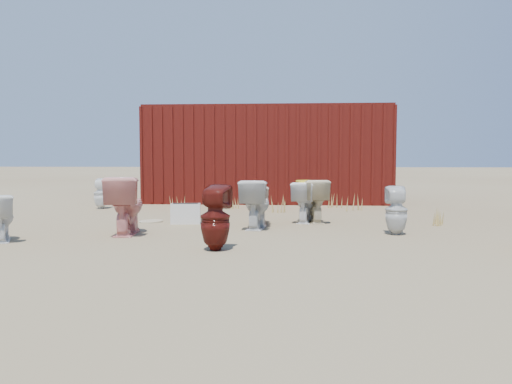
# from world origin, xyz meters

# --- Properties ---
(ground) EXTENTS (100.00, 100.00, 0.00)m
(ground) POSITION_xyz_m (0.00, 0.00, 0.00)
(ground) COLOR brown
(ground) RESTS_ON ground
(shipping_container) EXTENTS (6.00, 2.40, 2.40)m
(shipping_container) POSITION_xyz_m (0.00, 5.20, 1.20)
(shipping_container) COLOR #480D0C
(shipping_container) RESTS_ON ground
(toilet_front_a) EXTENTS (0.60, 0.72, 0.64)m
(toilet_front_a) POSITION_xyz_m (-3.34, -1.35, 0.32)
(toilet_front_a) COLOR white
(toilet_front_a) RESTS_ON ground
(toilet_front_pink) EXTENTS (0.56, 0.88, 0.86)m
(toilet_front_pink) POSITION_xyz_m (-1.84, -0.63, 0.43)
(toilet_front_pink) COLOR #E48C84
(toilet_front_pink) RESTS_ON ground
(toilet_front_c) EXTENTS (0.52, 0.81, 0.78)m
(toilet_front_c) POSITION_xyz_m (0.03, 0.11, 0.39)
(toilet_front_c) COLOR silver
(toilet_front_c) RESTS_ON ground
(toilet_front_maroon) EXTENTS (0.41, 0.42, 0.80)m
(toilet_front_maroon) POSITION_xyz_m (-0.33, -1.81, 0.40)
(toilet_front_maroon) COLOR #57140F
(toilet_front_maroon) RESTS_ON ground
(toilet_back_a) EXTENTS (0.33, 0.34, 0.67)m
(toilet_back_a) POSITION_xyz_m (-3.60, 2.92, 0.34)
(toilet_back_a) COLOR white
(toilet_back_a) RESTS_ON ground
(toilet_back_beige_left) EXTENTS (0.37, 0.64, 0.65)m
(toilet_back_beige_left) POSITION_xyz_m (0.05, 0.69, 0.33)
(toilet_back_beige_left) COLOR beige
(toilet_back_beige_left) RESTS_ON ground
(toilet_back_beige_right) EXTENTS (0.55, 0.80, 0.75)m
(toilet_back_beige_right) POSITION_xyz_m (0.99, 0.93, 0.38)
(toilet_back_beige_right) COLOR beige
(toilet_back_beige_right) RESTS_ON ground
(toilet_back_yellowlid) EXTENTS (0.56, 0.77, 0.71)m
(toilet_back_yellowlid) POSITION_xyz_m (0.85, 0.92, 0.35)
(toilet_back_yellowlid) COLOR white
(toilet_back_yellowlid) RESTS_ON ground
(toilet_back_e) EXTENTS (0.34, 0.34, 0.72)m
(toilet_back_e) POSITION_xyz_m (2.14, -0.40, 0.36)
(toilet_back_e) COLOR silver
(toilet_back_e) RESTS_ON ground
(yellow_lid) EXTENTS (0.36, 0.45, 0.02)m
(yellow_lid) POSITION_xyz_m (0.85, 0.92, 0.72)
(yellow_lid) COLOR yellow
(yellow_lid) RESTS_ON toilet_back_yellowlid
(loose_tank) EXTENTS (0.52, 0.25, 0.35)m
(loose_tank) POSITION_xyz_m (-1.20, 0.57, 0.17)
(loose_tank) COLOR silver
(loose_tank) RESTS_ON ground
(loose_lid_near) EXTENTS (0.51, 0.58, 0.02)m
(loose_lid_near) POSITION_xyz_m (-1.86, 0.76, 0.01)
(loose_lid_near) COLOR tan
(loose_lid_near) RESTS_ON ground
(loose_lid_far) EXTENTS (0.43, 0.52, 0.02)m
(loose_lid_far) POSITION_xyz_m (-0.67, 0.77, 0.01)
(loose_lid_far) COLOR tan
(loose_lid_far) RESTS_ON ground
(weed_clump_a) EXTENTS (0.36, 0.36, 0.26)m
(weed_clump_a) POSITION_xyz_m (-1.95, 3.17, 0.13)
(weed_clump_a) COLOR #A28640
(weed_clump_a) RESTS_ON ground
(weed_clump_b) EXTENTS (0.32, 0.32, 0.32)m
(weed_clump_b) POSITION_xyz_m (0.35, 2.45, 0.16)
(weed_clump_b) COLOR #A28640
(weed_clump_b) RESTS_ON ground
(weed_clump_c) EXTENTS (0.36, 0.36, 0.33)m
(weed_clump_c) POSITION_xyz_m (1.95, 2.85, 0.17)
(weed_clump_c) COLOR #A28640
(weed_clump_c) RESTS_ON ground
(weed_clump_d) EXTENTS (0.30, 0.30, 0.23)m
(weed_clump_d) POSITION_xyz_m (-0.67, 3.07, 0.11)
(weed_clump_d) COLOR #A28640
(weed_clump_d) RESTS_ON ground
(weed_clump_e) EXTENTS (0.34, 0.34, 0.32)m
(weed_clump_e) POSITION_xyz_m (1.59, 3.50, 0.16)
(weed_clump_e) COLOR #A28640
(weed_clump_e) RESTS_ON ground
(weed_clump_f) EXTENTS (0.28, 0.28, 0.27)m
(weed_clump_f) POSITION_xyz_m (3.08, 0.70, 0.14)
(weed_clump_f) COLOR #A28640
(weed_clump_f) RESTS_ON ground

